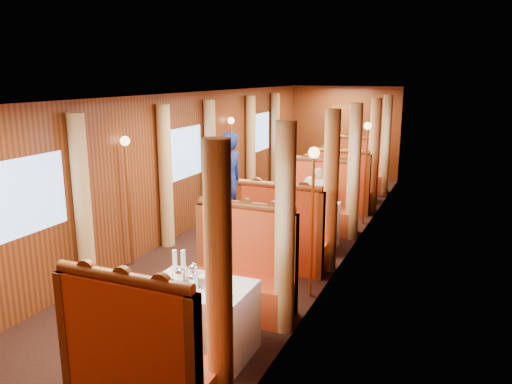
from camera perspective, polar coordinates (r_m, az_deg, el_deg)
The scene contains 47 objects.
floor at distance 8.64m, azimuth 0.63°, elevation -5.67°, with size 3.00×12.00×0.01m, color black, non-canonical shape.
ceiling at distance 8.17m, azimuth 0.68°, elevation 11.14°, with size 3.00×12.00×0.01m, color silver, non-canonical shape.
wall_far at distance 14.00m, azimuth 10.04°, elevation 6.71°, with size 3.00×2.50×0.01m, color brown, non-canonical shape.
wall_left at distance 8.98m, azimuth -8.26°, elevation 3.17°, with size 12.00×2.50×0.01m, color brown, non-canonical shape.
wall_right at distance 7.88m, azimuth 10.81°, elevation 1.66°, with size 12.00×2.50×0.01m, color brown, non-canonical shape.
doorway_far at distance 14.00m, azimuth 9.98°, elevation 5.69°, with size 0.80×0.04×2.00m, color brown.
table_near at distance 5.28m, azimuth -6.42°, elevation -14.24°, with size 1.05×0.72×0.75m, color white.
banquette_near_fwd at distance 4.52m, azimuth -13.06°, elevation -18.94°, with size 1.30×0.55×1.34m.
banquette_near_aft at distance 6.07m, azimuth -1.71°, elevation -9.82°, with size 1.30×0.55×1.34m.
table_mid at distance 8.28m, azimuth 5.46°, elevation -3.85°, with size 1.05×0.72×0.75m, color white.
banquette_mid_fwd at distance 7.35m, azimuth 3.08°, elevation -5.65°, with size 1.30×0.55×1.34m.
banquette_mid_aft at distance 9.20m, azimuth 7.37°, elevation -1.83°, with size 1.30×0.55×1.34m.
table_far at distance 11.56m, azimuth 10.69°, elevation 0.93°, with size 1.05×0.72×0.75m, color white.
banquette_far_fwd at distance 10.59m, azimuth 9.52°, elevation 0.10°, with size 1.30×0.55×1.34m.
banquette_far_aft at distance 12.53m, azimuth 11.70°, elevation 2.06°, with size 1.30×0.55×1.34m.
tea_tray at distance 5.13m, azimuth -7.35°, elevation -10.38°, with size 0.34×0.26×0.01m, color silver.
teapot_left at distance 5.11m, azimuth -8.61°, elevation -9.74°, with size 0.17×0.13×0.14m, color silver, non-canonical shape.
teapot_right at distance 5.03m, azimuth -7.29°, elevation -10.28°, with size 0.14×0.10×0.11m, color silver, non-canonical shape.
teapot_back at distance 5.19m, azimuth -7.12°, elevation -9.32°, with size 0.18×0.13×0.14m, color silver, non-canonical shape.
fruit_plate at distance 4.90m, azimuth -3.66°, elevation -11.34°, with size 0.22×0.22×0.05m.
cup_inboard at distance 5.38m, azimuth -9.25°, elevation -8.17°, with size 0.08×0.08×0.26m.
cup_outboard at distance 5.36m, azimuth -8.31°, elevation -8.20°, with size 0.08×0.08×0.26m.
rose_vase_mid at distance 8.10m, azimuth 5.75°, elevation -0.20°, with size 0.06×0.06×0.36m.
rose_vase_far at distance 11.50m, azimuth 10.78°, elevation 3.66°, with size 0.06×0.06×0.36m.
window_left_near at distance 6.26m, azimuth -24.86°, elevation -0.48°, with size 1.20×0.90×0.01m, color #82ADE2, non-canonical shape.
curtain_left_near_b at distance 6.78m, azimuth -19.22°, elevation -1.39°, with size 0.22×0.22×2.35m, color tan.
window_right_near at distance 4.57m, azimuth 1.32°, elevation -3.99°, with size 1.20×0.90×0.01m, color #82ADE2, non-canonical shape.
curtain_right_near_a at distance 4.04m, azimuth -4.25°, elevation -10.58°, with size 0.22×0.22×2.35m, color tan.
curtain_right_near_b at distance 5.39m, azimuth 3.32°, elevation -4.37°, with size 0.22×0.22×2.35m, color tan.
window_left_mid at distance 8.94m, azimuth -8.22°, elevation 4.43°, with size 1.20×0.90×0.01m, color #82ADE2, non-canonical shape.
curtain_left_mid_a at distance 8.28m, azimuth -10.30°, elevation 1.71°, with size 0.22×0.22×2.35m, color tan.
curtain_left_mid_b at distance 9.60m, azimuth -5.23°, elevation 3.46°, with size 0.22×0.22×2.35m, color tan.
window_right_mid at distance 7.85m, azimuth 10.76°, elevation 3.10°, with size 1.20×0.90×0.01m, color #82ADE2, non-canonical shape.
curtain_right_mid_a at distance 7.18m, azimuth 8.52°, elevation 0.01°, with size 0.22×0.22×2.35m, color tan.
curtain_right_mid_b at distance 8.67m, azimuth 11.11°, elevation 2.19°, with size 0.22×0.22×2.35m, color tan.
window_left_far at distance 12.04m, azimuth 0.41°, elevation 6.83°, with size 1.20×0.90×0.01m, color #82ADE2, non-canonical shape.
curtain_left_far_a at distance 11.33m, azimuth -0.61°, elevation 5.02°, with size 0.22×0.22×2.35m, color tan.
curtain_left_far_b at distance 12.76m, azimuth 2.19°, elevation 5.94°, with size 0.22×0.22×2.35m, color tan.
window_right_far at distance 11.26m, azimuth 14.60°, elevation 5.95°, with size 1.20×0.90×0.01m, color #82ADE2, non-canonical shape.
curtain_right_far_a at distance 10.55m, azimuth 13.31°, elevation 4.04°, with size 0.22×0.22×2.35m, color tan.
curtain_right_far_b at distance 12.08m, azimuth 14.58°, elevation 5.11°, with size 0.22×0.22×2.35m, color tan.
sconce_left_fore at distance 7.48m, azimuth -14.53°, elevation 1.90°, with size 0.14×0.14×1.95m.
sconce_right_fore at distance 6.22m, azimuth 6.52°, elevation -0.03°, with size 0.14×0.14×1.95m.
sconce_left_aft at distance 10.43m, azimuth -2.85°, elevation 5.45°, with size 0.14×0.14×1.95m.
sconce_right_aft at distance 9.57m, azimuth 12.50°, elevation 4.43°, with size 0.14×0.14×1.95m.
steward at distance 9.25m, azimuth -3.19°, elevation 1.34°, with size 0.65×0.43×1.79m, color navy.
passenger at distance 8.88m, azimuth 6.98°, elevation -0.25°, with size 0.40×0.44×0.76m.
Camera 1 is at (3.08, -7.56, 2.81)m, focal length 35.00 mm.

